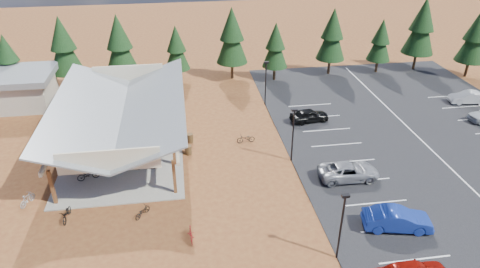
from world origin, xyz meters
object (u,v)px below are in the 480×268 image
bike_pavilion (121,109)px  bike_4 (145,165)px  bike_2 (99,128)px  trash_bin_0 (188,150)px  car_1 (397,219)px  bike_9 (27,199)px  trash_bin_1 (190,138)px  car_9 (468,97)px  bike_5 (134,162)px  lamp_post_0 (342,222)px  car_2 (349,171)px  car_4 (309,115)px  lamp_post_2 (266,80)px  bike_0 (88,175)px  bike_1 (100,151)px  outbuilding (4,89)px  bike_16 (246,139)px  bike_11 (191,234)px  bike_3 (106,115)px  lamp_post_1 (293,131)px  bike_6 (160,130)px  bike_12 (142,212)px  bike_7 (146,110)px  bike_8 (67,214)px

bike_pavilion → bike_4: (2.08, -4.71, -3.24)m
bike_pavilion → bike_2: size_ratio=10.93×
trash_bin_0 → bike_pavilion: bearing=156.5°
bike_2 → car_1: bearing=-139.7°
bike_9 → trash_bin_1: bearing=-125.0°
car_1 → car_9: bearing=-32.2°
bike_5 → car_9: car_9 is taller
lamp_post_0 → car_2: size_ratio=1.00×
car_1 → car_4: 17.12m
lamp_post_2 → car_4: 6.54m
bike_0 → trash_bin_0: bearing=-86.5°
bike_0 → bike_1: (0.50, 3.62, 0.05)m
bike_4 → car_9: bearing=-72.4°
lamp_post_0 → bike_0: lamp_post_0 is taller
bike_pavilion → bike_2: bike_pavilion is taller
outbuilding → bike_16: (25.45, -12.27, -1.57)m
car_2 → car_9: 22.76m
car_9 → bike_2: bearing=-80.5°
trash_bin_1 → bike_16: bike_16 is taller
bike_1 → bike_9: size_ratio=1.09×
trash_bin_0 → bike_16: bearing=13.0°
bike_11 → car_2: (13.46, 5.43, 0.26)m
lamp_post_2 → car_4: (3.76, -4.85, -2.24)m
lamp_post_0 → bike_2: size_ratio=2.90×
bike_2 → bike_3: bearing=-19.4°
lamp_post_1 → trash_bin_1: 10.32m
lamp_post_1 → lamp_post_2: same height
bike_2 → car_1: car_1 is taller
lamp_post_1 → bike_6: bearing=151.2°
trash_bin_1 → bike_2: bearing=159.9°
bike_16 → car_9: size_ratio=0.42×
bike_pavilion → trash_bin_0: bike_pavilion is taller
bike_6 → bike_16: (8.24, -2.76, -0.07)m
bike_2 → bike_5: 8.08m
outbuilding → lamp_post_1: 33.13m
outbuilding → bike_12: size_ratio=7.13×
bike_pavilion → car_2: bearing=-24.0°
bike_2 → bike_4: bearing=-159.1°
bike_4 → bike_11: bearing=-155.2°
car_2 → bike_7: bearing=50.6°
bike_11 → bike_16: bike_11 is taller
bike_4 → bike_8: 7.87m
bike_5 → bike_12: (1.05, -6.67, -0.23)m
bike_pavilion → trash_bin_0: (5.87, -2.56, -3.37)m
bike_7 → car_4: 17.59m
lamp_post_0 → bike_6: (-11.79, 18.49, -2.45)m
bike_16 → car_9: bearing=97.1°
trash_bin_0 → bike_6: 4.84m
car_1 → bike_9: bearing=87.3°
bike_5 → bike_8: bearing=141.8°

